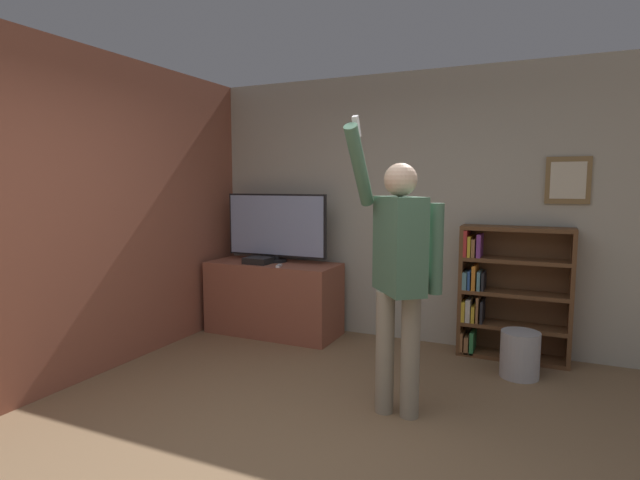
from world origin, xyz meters
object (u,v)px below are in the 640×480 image
at_px(television, 276,227).
at_px(bookshelf, 505,293).
at_px(game_console, 258,260).
at_px(person, 399,264).
at_px(waste_bin, 520,354).

distance_m(television, bookshelf, 2.37).
bearing_deg(bookshelf, game_console, -171.68).
height_order(game_console, person, person).
xyz_separation_m(game_console, bookshelf, (2.42, 0.35, -0.19)).
relative_size(game_console, bookshelf, 0.22).
xyz_separation_m(television, game_console, (-0.11, -0.19, -0.34)).
bearing_deg(game_console, waste_bin, -2.34).
relative_size(game_console, person, 0.13).
bearing_deg(bookshelf, television, -175.83).
bearing_deg(game_console, person, -32.91).
relative_size(television, bookshelf, 0.95).
height_order(television, person, person).
bearing_deg(waste_bin, game_console, 177.66).
xyz_separation_m(television, person, (1.73, -1.38, -0.08)).
height_order(television, bookshelf, television).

